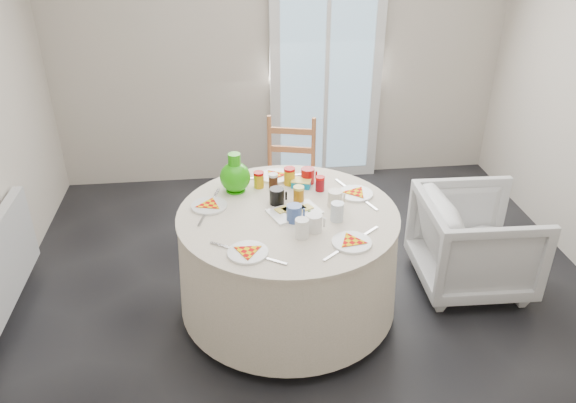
{
  "coord_description": "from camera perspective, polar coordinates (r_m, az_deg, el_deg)",
  "views": [
    {
      "loc": [
        -0.5,
        -2.88,
        2.42
      ],
      "look_at": [
        -0.16,
        0.02,
        0.8
      ],
      "focal_mm": 35.0,
      "sensor_mm": 36.0,
      "label": 1
    }
  ],
  "objects": [
    {
      "name": "glass_door",
      "position": [
        5.1,
        3.9,
        13.39
      ],
      "size": [
        1.0,
        0.08,
        2.1
      ],
      "primitive_type": "cube",
      "color": "silver",
      "rests_on": "floor"
    },
    {
      "name": "cheese_platter",
      "position": [
        3.35,
        0.66,
        -0.42
      ],
      "size": [
        0.35,
        0.29,
        0.04
      ],
      "primitive_type": null,
      "rotation": [
        0.0,
        0.0,
        0.37
      ],
      "color": "white",
      "rests_on": "table"
    },
    {
      "name": "wall_back",
      "position": [
        5.03,
        -0.78,
        16.17
      ],
      "size": [
        4.0,
        0.02,
        2.6
      ],
      "primitive_type": "cube",
      "color": "#BCB5A3",
      "rests_on": "floor"
    },
    {
      "name": "jar_cluster",
      "position": [
        3.6,
        -0.02,
        2.66
      ],
      "size": [
        0.45,
        0.24,
        0.13
      ],
      "primitive_type": null,
      "rotation": [
        0.0,
        0.0,
        0.03
      ],
      "color": "brown",
      "rests_on": "table"
    },
    {
      "name": "radiator",
      "position": [
        3.96,
        -26.92,
        -5.47
      ],
      "size": [
        0.07,
        1.0,
        0.55
      ],
      "primitive_type": "cube",
      "color": "silver",
      "rests_on": "floor"
    },
    {
      "name": "green_pitcher",
      "position": [
        3.57,
        -5.42,
        3.2
      ],
      "size": [
        0.23,
        0.23,
        0.25
      ],
      "primitive_type": null,
      "rotation": [
        0.0,
        0.0,
        0.17
      ],
      "color": "#23A70B",
      "rests_on": "table"
    },
    {
      "name": "mugs_glasses",
      "position": [
        3.35,
        2.12,
        0.28
      ],
      "size": [
        0.87,
        0.87,
        0.13
      ],
      "primitive_type": null,
      "rotation": [
        0.0,
        0.0,
        -0.35
      ],
      "color": "gray",
      "rests_on": "table"
    },
    {
      "name": "place_settings",
      "position": [
        3.35,
        0.0,
        -0.45
      ],
      "size": [
        1.36,
        1.36,
        0.02
      ],
      "primitive_type": null,
      "rotation": [
        0.0,
        0.0,
        -0.15
      ],
      "color": "white",
      "rests_on": "table"
    },
    {
      "name": "butter_tub",
      "position": [
        3.64,
        1.36,
        2.4
      ],
      "size": [
        0.15,
        0.12,
        0.05
      ],
      "primitive_type": "cube",
      "rotation": [
        0.0,
        0.0,
        -0.3
      ],
      "color": "#057EB4",
      "rests_on": "table"
    },
    {
      "name": "table",
      "position": [
        3.56,
        0.0,
        -5.99
      ],
      "size": [
        1.37,
        1.37,
        0.69
      ],
      "primitive_type": "cylinder",
      "color": "beige",
      "rests_on": "floor"
    },
    {
      "name": "armchair",
      "position": [
        3.98,
        18.54,
        -3.26
      ],
      "size": [
        0.7,
        0.74,
        0.74
      ],
      "primitive_type": "imported",
      "rotation": [
        0.0,
        0.0,
        1.54
      ],
      "color": "silver",
      "rests_on": "floor"
    },
    {
      "name": "wooden_chair",
      "position": [
        4.36,
        0.04,
        2.51
      ],
      "size": [
        0.49,
        0.48,
        0.91
      ],
      "primitive_type": null,
      "rotation": [
        0.0,
        0.0,
        -0.25
      ],
      "color": "#9A5D44",
      "rests_on": "floor"
    },
    {
      "name": "floor",
      "position": [
        3.79,
        2.51,
        -10.62
      ],
      "size": [
        4.0,
        4.0,
        0.0
      ],
      "primitive_type": "plane",
      "color": "black",
      "rests_on": "ground"
    }
  ]
}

